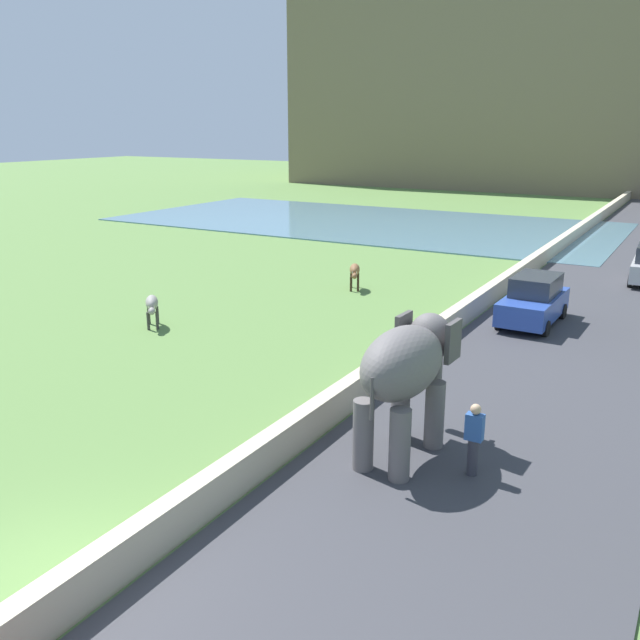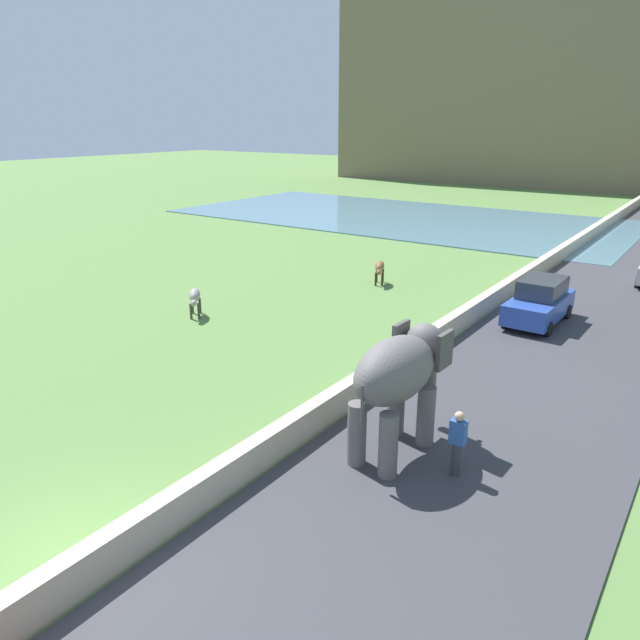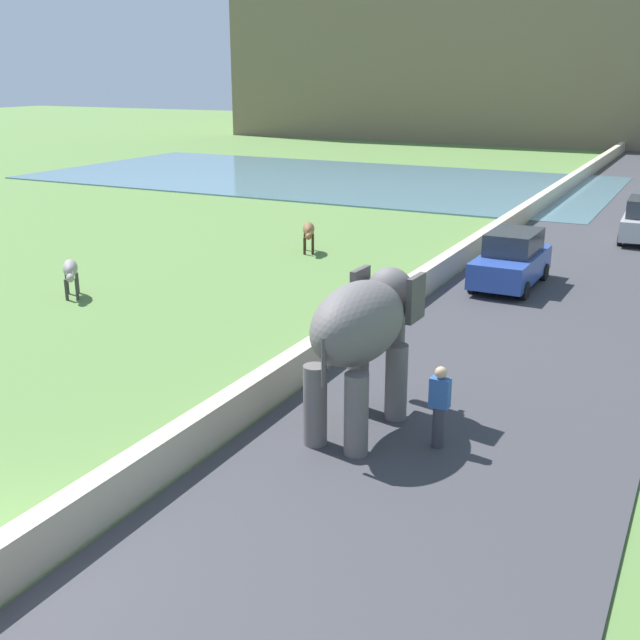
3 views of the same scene
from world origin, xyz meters
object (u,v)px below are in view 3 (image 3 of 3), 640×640
at_px(car_blue, 511,260).
at_px(cow_brown, 309,231).
at_px(elephant, 363,330).
at_px(cow_grey, 70,271).
at_px(person_beside_elephant, 439,406).

xyz_separation_m(car_blue, cow_brown, (-8.09, 1.53, -0.06)).
relative_size(elephant, car_blue, 0.87).
height_order(elephant, cow_grey, elephant).
bearing_deg(person_beside_elephant, car_blue, 97.69).
height_order(elephant, cow_brown, elephant).
xyz_separation_m(person_beside_elephant, cow_grey, (-13.34, 4.73, -0.04)).
height_order(person_beside_elephant, car_blue, car_blue).
xyz_separation_m(elephant, car_blue, (-0.01, 11.76, -1.14)).
relative_size(person_beside_elephant, car_blue, 0.40).
bearing_deg(cow_grey, cow_brown, 67.40).
distance_m(cow_brown, cow_grey, 9.47).
distance_m(person_beside_elephant, cow_brown, 16.60).
bearing_deg(elephant, cow_grey, 158.81).
height_order(cow_brown, cow_grey, same).
relative_size(car_blue, cow_brown, 2.91).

